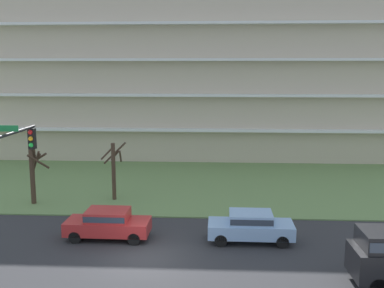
{
  "coord_description": "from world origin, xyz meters",
  "views": [
    {
      "loc": [
        3.3,
        -20.06,
        8.93
      ],
      "look_at": [
        1.87,
        6.0,
        4.53
      ],
      "focal_mm": 42.38,
      "sensor_mm": 36.0,
      "label": 1
    }
  ],
  "objects_px": {
    "tree_far_left": "(33,169)",
    "tree_left": "(114,168)",
    "sedan_blue_center_right": "(251,225)",
    "sedan_red_near_left": "(108,223)"
  },
  "relations": [
    {
      "from": "tree_far_left",
      "to": "sedan_blue_center_right",
      "type": "xyz_separation_m",
      "value": [
        13.77,
        -5.75,
        -1.52
      ]
    },
    {
      "from": "sedan_red_near_left",
      "to": "sedan_blue_center_right",
      "type": "height_order",
      "value": "same"
    },
    {
      "from": "tree_far_left",
      "to": "sedan_red_near_left",
      "type": "xyz_separation_m",
      "value": [
        6.28,
        -5.75,
        -1.52
      ]
    },
    {
      "from": "sedan_red_near_left",
      "to": "tree_left",
      "type": "bearing_deg",
      "value": -79.04
    },
    {
      "from": "tree_far_left",
      "to": "tree_left",
      "type": "bearing_deg",
      "value": 14.0
    },
    {
      "from": "sedan_blue_center_right",
      "to": "tree_left",
      "type": "bearing_deg",
      "value": -38.46
    },
    {
      "from": "tree_far_left",
      "to": "tree_left",
      "type": "relative_size",
      "value": 1.11
    },
    {
      "from": "tree_left",
      "to": "sedan_blue_center_right",
      "type": "relative_size",
      "value": 0.9
    },
    {
      "from": "tree_far_left",
      "to": "tree_left",
      "type": "xyz_separation_m",
      "value": [
        5.04,
        1.26,
        -0.15
      ]
    },
    {
      "from": "tree_left",
      "to": "sedan_red_near_left",
      "type": "xyz_separation_m",
      "value": [
        1.24,
        -7.01,
        -1.37
      ]
    }
  ]
}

